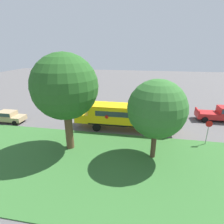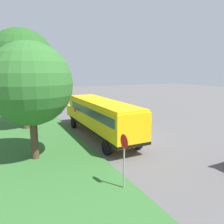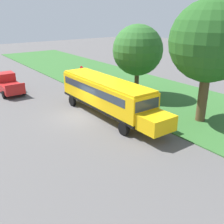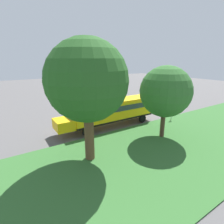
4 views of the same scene
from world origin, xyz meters
The scene contains 7 objects.
ground_plane centered at (0.00, 0.00, 0.00)m, with size 120.00×120.00×0.00m, color #565454.
grass_verge centered at (-10.00, 0.00, 0.04)m, with size 12.00×80.00×0.08m, color #33662D.
school_bus centered at (-2.25, 1.13, 1.92)m, with size 2.84×12.42×3.16m.
pickup_truck centered at (2.70, -11.07, 1.07)m, with size 2.28×5.40×2.10m.
oak_tree_beside_bus centered at (-7.93, -1.45, 4.81)m, with size 5.08×5.08×7.38m.
oak_tree_roadside_mid centered at (-7.75, 6.65, 6.41)m, with size 6.11×6.11×9.46m.
stop_sign centered at (-4.60, -7.21, 1.74)m, with size 0.08×0.68×2.74m.
Camera 4 is at (-19.38, 12.09, 7.89)m, focal length 28.00 mm.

